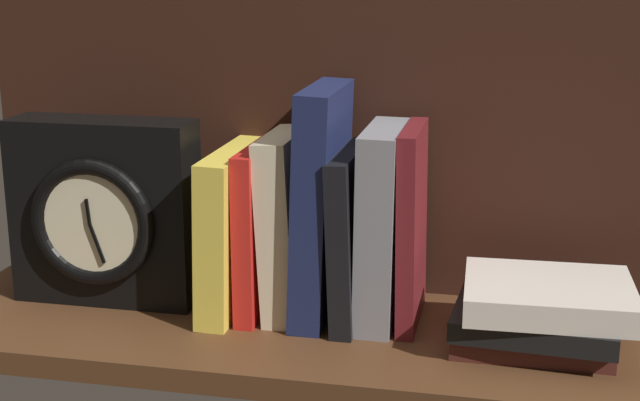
# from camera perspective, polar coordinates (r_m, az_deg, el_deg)

# --- Properties ---
(ground_plane) EXTENTS (0.83, 0.27, 0.03)m
(ground_plane) POSITION_cam_1_polar(r_m,az_deg,el_deg) (1.01, -0.94, -8.31)
(ground_plane) COLOR #4C2D19
(back_panel) EXTENTS (0.83, 0.01, 0.35)m
(back_panel) POSITION_cam_1_polar(r_m,az_deg,el_deg) (1.07, 0.56, 3.54)
(back_panel) COLOR black
(back_panel) RESTS_ON ground_plane
(book_yellow_seinlanguage) EXTENTS (0.04, 0.17, 0.18)m
(book_yellow_seinlanguage) POSITION_cam_1_polar(r_m,az_deg,el_deg) (1.03, -5.44, -1.79)
(book_yellow_seinlanguage) COLOR gold
(book_yellow_seinlanguage) RESTS_ON ground_plane
(book_red_requiem) EXTENTS (0.02, 0.14, 0.19)m
(book_red_requiem) POSITION_cam_1_polar(r_m,az_deg,el_deg) (1.02, -3.79, -1.73)
(book_red_requiem) COLOR red
(book_red_requiem) RESTS_ON ground_plane
(book_cream_twain) EXTENTS (0.05, 0.13, 0.20)m
(book_cream_twain) POSITION_cam_1_polar(r_m,az_deg,el_deg) (1.01, -2.07, -1.46)
(book_cream_twain) COLOR beige
(book_cream_twain) RESTS_ON ground_plane
(book_navy_bierce) EXTENTS (0.04, 0.15, 0.25)m
(book_navy_bierce) POSITION_cam_1_polar(r_m,az_deg,el_deg) (1.00, 0.07, -0.15)
(book_navy_bierce) COLOR #192147
(book_navy_bierce) RESTS_ON ground_plane
(book_black_skeptic) EXTENTS (0.03, 0.15, 0.19)m
(book_black_skeptic) POSITION_cam_1_polar(r_m,az_deg,el_deg) (1.00, 1.90, -2.12)
(book_black_skeptic) COLOR black
(book_black_skeptic) RESTS_ON ground_plane
(book_gray_chess) EXTENTS (0.04, 0.13, 0.21)m
(book_gray_chess) POSITION_cam_1_polar(r_m,az_deg,el_deg) (0.99, 3.87, -1.51)
(book_gray_chess) COLOR gray
(book_gray_chess) RESTS_ON ground_plane
(book_maroon_dawkins) EXTENTS (0.02, 0.13, 0.21)m
(book_maroon_dawkins) POSITION_cam_1_polar(r_m,az_deg,el_deg) (0.99, 5.71, -1.57)
(book_maroon_dawkins) COLOR maroon
(book_maroon_dawkins) RESTS_ON ground_plane
(framed_clock) EXTENTS (0.21, 0.08, 0.21)m
(framed_clock) POSITION_cam_1_polar(r_m,az_deg,el_deg) (1.07, -13.23, -0.73)
(framed_clock) COLOR black
(framed_clock) RESTS_ON ground_plane
(book_stack_side) EXTENTS (0.18, 0.14, 0.07)m
(book_stack_side) POSITION_cam_1_polar(r_m,az_deg,el_deg) (0.96, 13.42, -6.76)
(book_stack_side) COLOR #471E19
(book_stack_side) RESTS_ON ground_plane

